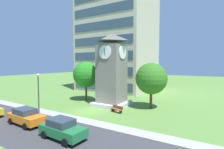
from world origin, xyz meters
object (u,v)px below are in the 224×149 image
at_px(street_lamp, 38,89).
at_px(parked_car_green, 62,129).
at_px(tree_streetside, 151,79).
at_px(parked_car_orange, 26,116).
at_px(clock_tower, 112,74).
at_px(tree_near_tower, 86,74).
at_px(park_bench, 117,109).

height_order(street_lamp, parked_car_green, street_lamp).
bearing_deg(tree_streetside, parked_car_orange, -124.91).
relative_size(clock_tower, parked_car_orange, 2.39).
relative_size(tree_near_tower, parked_car_orange, 1.49).
height_order(park_bench, street_lamp, street_lamp).
bearing_deg(tree_near_tower, street_lamp, -89.52).
bearing_deg(park_bench, clock_tower, 131.63).
bearing_deg(clock_tower, parked_car_orange, -106.87).
height_order(tree_streetside, tree_near_tower, tree_near_tower).
bearing_deg(tree_streetside, tree_near_tower, -177.17).
distance_m(parked_car_orange, parked_car_green, 5.91).
bearing_deg(park_bench, parked_car_green, -90.78).
bearing_deg(tree_streetside, parked_car_green, -103.54).
xyz_separation_m(street_lamp, tree_streetside, (11.34, 9.99, 1.01)).
distance_m(clock_tower, parked_car_orange, 12.77).
distance_m(park_bench, parked_car_green, 9.22).
xyz_separation_m(clock_tower, tree_near_tower, (-5.78, 0.94, -0.36)).
bearing_deg(clock_tower, tree_near_tower, 170.74).
xyz_separation_m(street_lamp, tree_near_tower, (-0.08, 9.42, 1.26)).
relative_size(tree_streetside, tree_near_tower, 0.96).
bearing_deg(street_lamp, parked_car_orange, -54.99).
height_order(park_bench, parked_car_orange, parked_car_orange).
relative_size(park_bench, street_lamp, 0.36).
distance_m(clock_tower, tree_near_tower, 5.87).
relative_size(clock_tower, tree_streetside, 1.67).
bearing_deg(street_lamp, clock_tower, 56.08).
bearing_deg(street_lamp, tree_streetside, 41.39).
relative_size(parked_car_orange, parked_car_green, 1.05).
relative_size(street_lamp, parked_car_green, 1.19).
relative_size(park_bench, tree_streetside, 0.29).
distance_m(tree_streetside, parked_car_orange, 16.34).
height_order(tree_near_tower, parked_car_orange, tree_near_tower).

